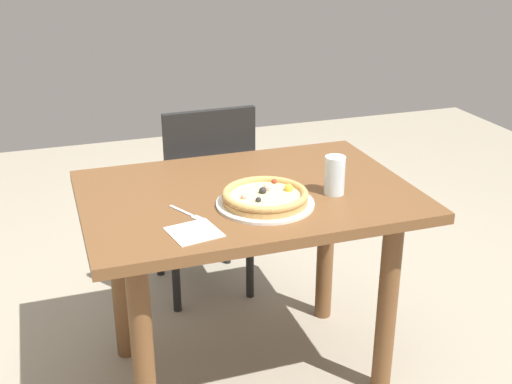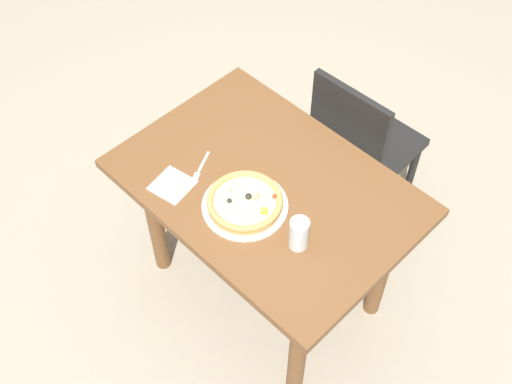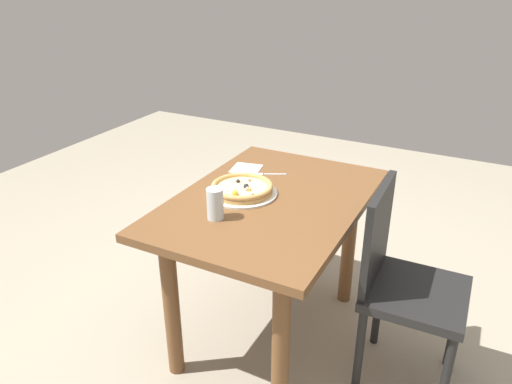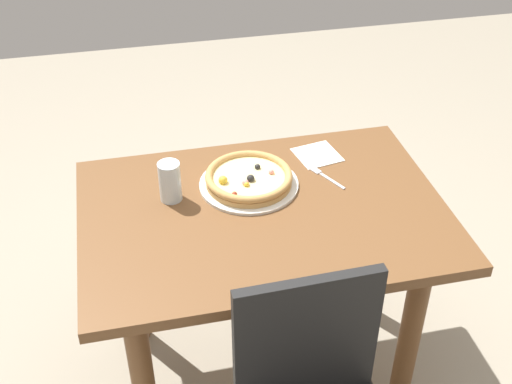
# 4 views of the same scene
# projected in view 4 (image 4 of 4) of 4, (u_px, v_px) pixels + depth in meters

# --- Properties ---
(ground_plane) EXTENTS (6.00, 6.00, 0.00)m
(ground_plane) POSITION_uv_depth(u_px,v_px,m) (262.00, 367.00, 2.47)
(ground_plane) COLOR #9E937F
(dining_table) EXTENTS (1.12, 0.78, 0.74)m
(dining_table) POSITION_uv_depth(u_px,v_px,m) (263.00, 242.00, 2.11)
(dining_table) COLOR brown
(dining_table) RESTS_ON ground
(plate) EXTENTS (0.32, 0.32, 0.01)m
(plate) POSITION_uv_depth(u_px,v_px,m) (249.00, 184.00, 2.13)
(plate) COLOR silver
(plate) RESTS_ON dining_table
(pizza) EXTENTS (0.28, 0.28, 0.05)m
(pizza) POSITION_uv_depth(u_px,v_px,m) (249.00, 178.00, 2.11)
(pizza) COLOR tan
(pizza) RESTS_ON plate
(fork) EXTENTS (0.09, 0.15, 0.00)m
(fork) POSITION_uv_depth(u_px,v_px,m) (323.00, 175.00, 2.17)
(fork) COLOR silver
(fork) RESTS_ON dining_table
(drinking_glass) EXTENTS (0.07, 0.07, 0.13)m
(drinking_glass) POSITION_uv_depth(u_px,v_px,m) (170.00, 181.00, 2.04)
(drinking_glass) COLOR silver
(drinking_glass) RESTS_ON dining_table
(napkin) EXTENTS (0.16, 0.16, 0.00)m
(napkin) POSITION_uv_depth(u_px,v_px,m) (317.00, 155.00, 2.27)
(napkin) COLOR white
(napkin) RESTS_ON dining_table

